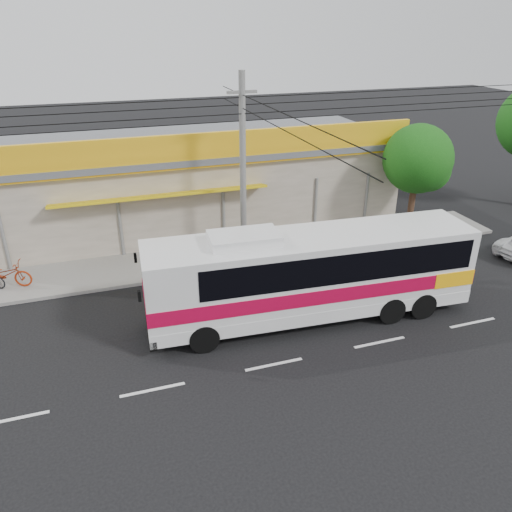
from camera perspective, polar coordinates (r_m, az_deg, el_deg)
The scene contains 8 objects.
ground at distance 18.89m, azimuth -0.58°, elevation -7.89°, with size 120.00×120.00×0.00m, color black.
sidewalk at distance 23.91m, azimuth -4.98°, elevation -0.18°, with size 30.00×3.20×0.15m, color slate.
lane_markings at distance 16.97m, azimuth 2.06°, elevation -12.30°, with size 50.00×0.12×0.01m, color silver, non-canonical shape.
storefront_building at distance 28.19m, azimuth -7.87°, elevation 8.55°, with size 22.60×9.20×5.70m.
coach_bus at distance 18.56m, azimuth 6.88°, elevation -1.57°, with size 12.31×3.31×3.75m.
motorbike_red at distance 23.37m, azimuth -26.74°, elevation -1.89°, with size 0.76×2.17×1.14m, color maroon.
utility_pole at distance 21.61m, azimuth -1.59°, elevation 16.54°, with size 34.00×14.00×8.53m.
tree_near at distance 26.84m, azimuth 18.24°, elevation 10.24°, with size 3.48×3.48×5.77m.
Camera 1 is at (-4.78, -15.04, 10.38)m, focal length 35.00 mm.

